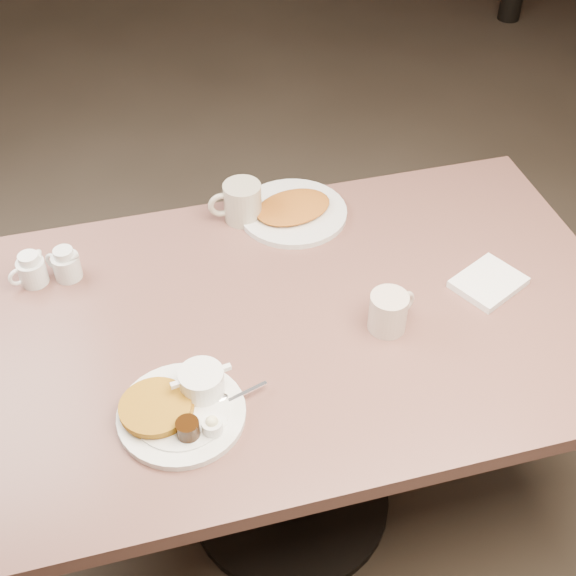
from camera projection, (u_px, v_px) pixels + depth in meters
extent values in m
cube|color=#4C3F33|center=(290.00, 502.00, 2.20)|extent=(7.00, 8.00, 0.02)
cube|color=#84564C|center=(290.00, 324.00, 1.69)|extent=(1.50, 0.90, 0.04)
cylinder|color=black|center=(290.00, 421.00, 1.93)|extent=(0.14, 0.14, 0.69)
cylinder|color=black|center=(290.00, 497.00, 2.18)|extent=(0.56, 0.56, 0.03)
cylinder|color=white|center=(182.00, 414.00, 1.48)|extent=(0.29, 0.29, 0.01)
cylinder|color=white|center=(181.00, 411.00, 1.47)|extent=(0.21, 0.21, 0.00)
cylinder|color=#B37A17|center=(157.00, 408.00, 1.47)|extent=(0.16, 0.16, 0.01)
cylinder|color=#B37A17|center=(155.00, 407.00, 1.46)|extent=(0.16, 0.16, 0.01)
cylinder|color=white|center=(202.00, 382.00, 1.49)|extent=(0.10, 0.10, 0.05)
cube|color=white|center=(176.00, 385.00, 1.46)|extent=(0.02, 0.01, 0.01)
cube|color=white|center=(226.00, 368.00, 1.49)|extent=(0.02, 0.01, 0.01)
ellipsoid|color=white|center=(195.00, 378.00, 1.48)|extent=(0.05, 0.05, 0.03)
ellipsoid|color=white|center=(208.00, 378.00, 1.48)|extent=(0.04, 0.04, 0.02)
cylinder|color=black|center=(188.00, 429.00, 1.42)|extent=(0.05, 0.05, 0.04)
cylinder|color=white|center=(212.00, 426.00, 1.43)|extent=(0.05, 0.05, 0.03)
ellipsoid|color=#FFF8B8|center=(212.00, 422.00, 1.42)|extent=(0.03, 0.03, 0.02)
cube|color=white|center=(245.00, 393.00, 1.50)|extent=(0.10, 0.04, 0.00)
ellipsoid|color=white|center=(221.00, 398.00, 1.49)|extent=(0.03, 0.03, 0.01)
cylinder|color=beige|center=(388.00, 312.00, 1.62)|extent=(0.11, 0.11, 0.09)
cylinder|color=black|center=(390.00, 299.00, 1.60)|extent=(0.09, 0.09, 0.01)
torus|color=beige|center=(404.00, 303.00, 1.65)|extent=(0.06, 0.03, 0.06)
cube|color=white|center=(488.00, 283.00, 1.74)|extent=(0.19, 0.17, 0.02)
cylinder|color=#B9B09A|center=(243.00, 202.00, 1.90)|extent=(0.10, 0.10, 0.10)
torus|color=#B9B09A|center=(222.00, 205.00, 1.89)|extent=(0.07, 0.02, 0.07)
cylinder|color=white|center=(33.00, 272.00, 1.74)|extent=(0.07, 0.07, 0.06)
cylinder|color=white|center=(28.00, 259.00, 1.71)|extent=(0.05, 0.05, 0.02)
cone|color=white|center=(39.00, 255.00, 1.73)|extent=(0.03, 0.03, 0.02)
torus|color=white|center=(18.00, 277.00, 1.72)|extent=(0.05, 0.03, 0.05)
cylinder|color=white|center=(67.00, 267.00, 1.75)|extent=(0.07, 0.07, 0.06)
cylinder|color=white|center=(63.00, 253.00, 1.72)|extent=(0.05, 0.05, 0.02)
cone|color=white|center=(73.00, 257.00, 1.72)|extent=(0.03, 0.03, 0.02)
torus|color=white|center=(54.00, 261.00, 1.76)|extent=(0.04, 0.03, 0.04)
cylinder|color=silver|center=(293.00, 213.00, 1.93)|extent=(0.33, 0.33, 0.01)
ellipsoid|color=#B1641F|center=(293.00, 207.00, 1.92)|extent=(0.23, 0.19, 0.02)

